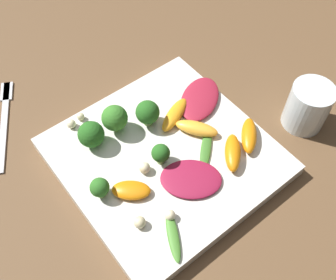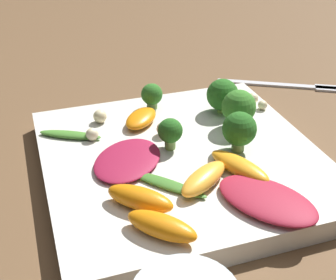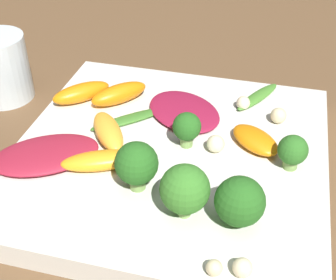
% 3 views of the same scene
% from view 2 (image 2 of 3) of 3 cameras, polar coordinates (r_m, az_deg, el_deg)
% --- Properties ---
extents(ground_plane, '(2.40, 2.40, 0.00)m').
position_cam_2_polar(ground_plane, '(0.54, 1.66, -3.78)').
color(ground_plane, brown).
extents(plate, '(0.31, 0.31, 0.02)m').
position_cam_2_polar(plate, '(0.54, 1.68, -2.71)').
color(plate, silver).
rests_on(plate, ground_plane).
extents(fork, '(0.11, 0.18, 0.01)m').
position_cam_2_polar(fork, '(0.77, 15.13, 6.49)').
color(fork, silver).
rests_on(fork, ground_plane).
extents(radicchio_leaf_0, '(0.12, 0.11, 0.01)m').
position_cam_2_polar(radicchio_leaf_0, '(0.46, 11.98, -7.12)').
color(radicchio_leaf_0, maroon).
rests_on(radicchio_leaf_0, plate).
extents(radicchio_leaf_1, '(0.11, 0.11, 0.01)m').
position_cam_2_polar(radicchio_leaf_1, '(0.51, -4.95, -2.42)').
color(radicchio_leaf_1, maroon).
rests_on(radicchio_leaf_1, plate).
extents(orange_segment_0, '(0.06, 0.07, 0.02)m').
position_cam_2_polar(orange_segment_0, '(0.45, -3.43, -7.12)').
color(orange_segment_0, orange).
rests_on(orange_segment_0, plate).
extents(orange_segment_1, '(0.08, 0.05, 0.02)m').
position_cam_2_polar(orange_segment_1, '(0.50, 8.70, -3.18)').
color(orange_segment_1, orange).
rests_on(orange_segment_1, plate).
extents(orange_segment_2, '(0.06, 0.06, 0.02)m').
position_cam_2_polar(orange_segment_2, '(0.59, -3.31, 2.66)').
color(orange_segment_2, orange).
rests_on(orange_segment_2, plate).
extents(orange_segment_3, '(0.06, 0.07, 0.02)m').
position_cam_2_polar(orange_segment_3, '(0.48, 4.50, -4.69)').
color(orange_segment_3, '#FCAD33').
rests_on(orange_segment_3, plate).
extents(orange_segment_4, '(0.07, 0.07, 0.02)m').
position_cam_2_polar(orange_segment_4, '(0.42, -0.79, -10.44)').
color(orange_segment_4, orange).
rests_on(orange_segment_4, plate).
extents(broccoli_floret_0, '(0.03, 0.03, 0.04)m').
position_cam_2_polar(broccoli_floret_0, '(0.62, -1.76, 5.52)').
color(broccoli_floret_0, '#7A9E51').
rests_on(broccoli_floret_0, plate).
extents(broccoli_floret_1, '(0.04, 0.04, 0.05)m').
position_cam_2_polar(broccoli_floret_1, '(0.57, 8.62, 3.97)').
color(broccoli_floret_1, '#84AD5B').
rests_on(broccoli_floret_1, plate).
extents(broccoli_floret_2, '(0.03, 0.03, 0.04)m').
position_cam_2_polar(broccoli_floret_2, '(0.53, 0.27, 1.01)').
color(broccoli_floret_2, '#7A9E51').
rests_on(broccoli_floret_2, plate).
extents(broccoli_floret_3, '(0.04, 0.04, 0.05)m').
position_cam_2_polar(broccoli_floret_3, '(0.53, 8.69, 1.24)').
color(broccoli_floret_3, '#7A9E51').
rests_on(broccoli_floret_3, plate).
extents(broccoli_floret_4, '(0.04, 0.04, 0.05)m').
position_cam_2_polar(broccoli_floret_4, '(0.61, 6.66, 5.47)').
color(broccoli_floret_4, '#84AD5B').
rests_on(broccoli_floret_4, plate).
extents(arugula_sprig_0, '(0.08, 0.07, 0.01)m').
position_cam_2_polar(arugula_sprig_0, '(0.48, -0.14, -5.39)').
color(arugula_sprig_0, '#3D7528').
rests_on(arugula_sprig_0, plate).
extents(arugula_sprig_1, '(0.05, 0.08, 0.01)m').
position_cam_2_polar(arugula_sprig_1, '(0.57, -11.85, 0.63)').
color(arugula_sprig_1, '#47842D').
rests_on(arugula_sprig_1, plate).
extents(macadamia_nut_0, '(0.02, 0.02, 0.02)m').
position_cam_2_polar(macadamia_nut_0, '(0.56, -0.52, 1.35)').
color(macadamia_nut_0, beige).
rests_on(macadamia_nut_0, plate).
extents(macadamia_nut_1, '(0.02, 0.02, 0.02)m').
position_cam_2_polar(macadamia_nut_1, '(0.65, 10.29, 5.03)').
color(macadamia_nut_1, beige).
rests_on(macadamia_nut_1, plate).
extents(macadamia_nut_2, '(0.01, 0.01, 0.01)m').
position_cam_2_polar(macadamia_nut_2, '(0.63, 11.45, 4.21)').
color(macadamia_nut_2, beige).
rests_on(macadamia_nut_2, plate).
extents(macadamia_nut_3, '(0.02, 0.02, 0.02)m').
position_cam_2_polar(macadamia_nut_3, '(0.60, -8.29, 2.89)').
color(macadamia_nut_3, beige).
rests_on(macadamia_nut_3, plate).
extents(macadamia_nut_4, '(0.02, 0.02, 0.02)m').
position_cam_2_polar(macadamia_nut_4, '(0.56, -9.23, 0.71)').
color(macadamia_nut_4, beige).
rests_on(macadamia_nut_4, plate).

